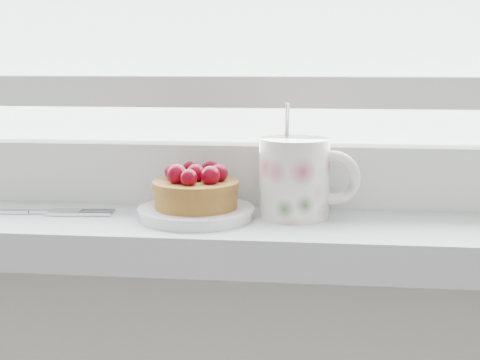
# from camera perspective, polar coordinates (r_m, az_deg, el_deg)

# --- Properties ---
(saucer) EXTENTS (0.12, 0.12, 0.01)m
(saucer) POSITION_cam_1_polar(r_m,az_deg,el_deg) (0.71, -3.76, -2.81)
(saucer) COLOR white
(saucer) RESTS_ON windowsill
(raspberry_tart) EXTENTS (0.09, 0.09, 0.05)m
(raspberry_tart) POSITION_cam_1_polar(r_m,az_deg,el_deg) (0.71, -3.79, -0.74)
(raspberry_tart) COLOR brown
(raspberry_tart) RESTS_ON saucer
(floral_mug) EXTENTS (0.11, 0.08, 0.12)m
(floral_mug) POSITION_cam_1_polar(r_m,az_deg,el_deg) (0.71, 4.88, 0.32)
(floral_mug) COLOR white
(floral_mug) RESTS_ON windowsill
(fork) EXTENTS (0.22, 0.04, 0.00)m
(fork) POSITION_cam_1_polar(r_m,az_deg,el_deg) (0.78, -18.78, -2.56)
(fork) COLOR silver
(fork) RESTS_ON windowsill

